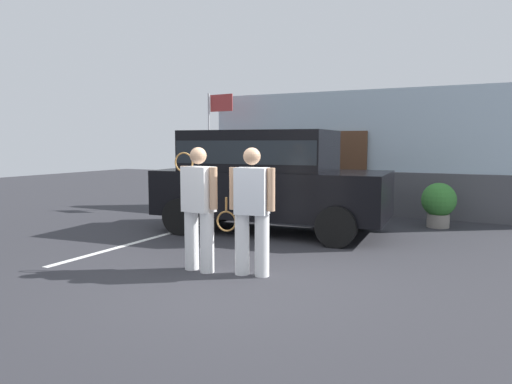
{
  "coord_description": "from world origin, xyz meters",
  "views": [
    {
      "loc": [
        3.02,
        -5.45,
        1.82
      ],
      "look_at": [
        -0.38,
        1.2,
        1.05
      ],
      "focal_mm": 34.01,
      "sensor_mm": 36.0,
      "label": 1
    }
  ],
  "objects_px": {
    "tennis_player_woman": "(252,210)",
    "tennis_player_man": "(199,207)",
    "parked_suv": "(267,176)",
    "potted_plant_by_porch": "(439,203)",
    "flag_pole": "(215,129)"
  },
  "relations": [
    {
      "from": "tennis_player_woman",
      "to": "tennis_player_man",
      "type": "bearing_deg",
      "value": 1.35
    },
    {
      "from": "parked_suv",
      "to": "potted_plant_by_porch",
      "type": "distance_m",
      "value": 3.77
    },
    {
      "from": "parked_suv",
      "to": "potted_plant_by_porch",
      "type": "relative_size",
      "value": 4.95
    },
    {
      "from": "tennis_player_man",
      "to": "tennis_player_woman",
      "type": "distance_m",
      "value": 0.78
    },
    {
      "from": "parked_suv",
      "to": "tennis_player_man",
      "type": "bearing_deg",
      "value": -86.41
    },
    {
      "from": "flag_pole",
      "to": "tennis_player_man",
      "type": "bearing_deg",
      "value": -60.18
    },
    {
      "from": "parked_suv",
      "to": "potted_plant_by_porch",
      "type": "height_order",
      "value": "parked_suv"
    },
    {
      "from": "parked_suv",
      "to": "potted_plant_by_porch",
      "type": "xyz_separation_m",
      "value": [
        3.07,
        2.1,
        -0.61
      ]
    },
    {
      "from": "potted_plant_by_porch",
      "to": "flag_pole",
      "type": "bearing_deg",
      "value": 176.7
    },
    {
      "from": "parked_suv",
      "to": "tennis_player_woman",
      "type": "distance_m",
      "value": 3.3
    },
    {
      "from": "parked_suv",
      "to": "tennis_player_woman",
      "type": "bearing_deg",
      "value": -72.67
    },
    {
      "from": "tennis_player_man",
      "to": "flag_pole",
      "type": "distance_m",
      "value": 6.59
    },
    {
      "from": "tennis_player_woman",
      "to": "flag_pole",
      "type": "height_order",
      "value": "flag_pole"
    },
    {
      "from": "tennis_player_man",
      "to": "potted_plant_by_porch",
      "type": "bearing_deg",
      "value": -108.48
    },
    {
      "from": "potted_plant_by_porch",
      "to": "flag_pole",
      "type": "height_order",
      "value": "flag_pole"
    }
  ]
}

